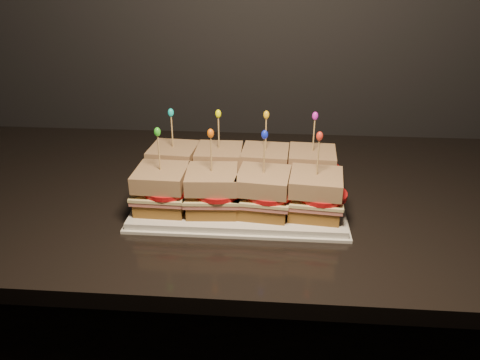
{
  "coord_description": "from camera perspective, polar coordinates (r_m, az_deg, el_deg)",
  "views": [
    {
      "loc": [
        -0.34,
        0.72,
        1.33
      ],
      "look_at": [
        -0.4,
        1.57,
        0.92
      ],
      "focal_mm": 35.0,
      "sensor_mm": 36.0,
      "label": 1
    }
  ],
  "objects": [
    {
      "name": "sandwich_5_ham",
      "position": [
        0.89,
        -3.39,
        -1.91
      ],
      "size": [
        0.11,
        0.11,
        0.01
      ],
      "primitive_type": "cube",
      "rotation": [
        0.0,
        0.0,
        0.06
      ],
      "color": "#B6675E",
      "rests_on": "sandwich_5_bread_bot"
    },
    {
      "name": "sandwich_3_tomato",
      "position": [
        0.99,
        9.42,
        1.39
      ],
      "size": [
        0.09,
        0.09,
        0.01
      ],
      "primitive_type": "cylinder",
      "color": "red",
      "rests_on": "sandwich_3_cheese"
    },
    {
      "name": "sandwich_4_cheese",
      "position": [
        0.91,
        -9.48,
        -1.28
      ],
      "size": [
        0.11,
        0.1,
        0.01
      ],
      "primitive_type": "cube",
      "rotation": [
        0.0,
        0.0,
        -0.03
      ],
      "color": "beige",
      "rests_on": "sandwich_4_ham"
    },
    {
      "name": "sandwich_5_frill",
      "position": [
        0.84,
        -3.61,
        5.71
      ],
      "size": [
        0.01,
        0.01,
        0.02
      ],
      "primitive_type": "ellipsoid",
      "color": "#F86309",
      "rests_on": "sandwich_5_pick"
    },
    {
      "name": "sandwich_6_cheese",
      "position": [
        0.88,
        2.85,
        -1.74
      ],
      "size": [
        0.11,
        0.11,
        0.01
      ],
      "primitive_type": "cube",
      "rotation": [
        0.0,
        0.0,
        -0.11
      ],
      "color": "beige",
      "rests_on": "sandwich_6_ham"
    },
    {
      "name": "sandwich_7_tomato",
      "position": [
        0.88,
        9.96,
        -1.71
      ],
      "size": [
        0.09,
        0.09,
        0.01
      ],
      "primitive_type": "cylinder",
      "color": "red",
      "rests_on": "sandwich_7_cheese"
    },
    {
      "name": "sandwich_0_tomato",
      "position": [
        1.0,
        -7.43,
        1.92
      ],
      "size": [
        0.09,
        0.09,
        0.01
      ],
      "primitive_type": "cylinder",
      "color": "red",
      "rests_on": "sandwich_0_cheese"
    },
    {
      "name": "sandwich_4_ham",
      "position": [
        0.91,
        -9.45,
        -1.68
      ],
      "size": [
        0.11,
        0.1,
        0.01
      ],
      "primitive_type": "cube",
      "rotation": [
        0.0,
        0.0,
        -0.03
      ],
      "color": "#B6675E",
      "rests_on": "sandwich_4_bread_bot"
    },
    {
      "name": "sandwich_0_bread_top",
      "position": [
        1.0,
        -8.1,
        3.16
      ],
      "size": [
        0.1,
        0.1,
        0.03
      ],
      "primitive_type": "cube",
      "rotation": [
        0.0,
        0.0,
        -0.07
      ],
      "color": "brown",
      "rests_on": "sandwich_0_tomato"
    },
    {
      "name": "sandwich_7_ham",
      "position": [
        0.89,
        9.1,
        -2.34
      ],
      "size": [
        0.11,
        0.11,
        0.01
      ],
      "primitive_type": "cube",
      "rotation": [
        0.0,
        0.0,
        -0.1
      ],
      "color": "#B6675E",
      "rests_on": "sandwich_7_bread_bot"
    },
    {
      "name": "sandwich_6_tomato",
      "position": [
        0.88,
        3.63,
        -1.51
      ],
      "size": [
        0.09,
        0.09,
        0.01
      ],
      "primitive_type": "cylinder",
      "color": "red",
      "rests_on": "sandwich_6_cheese"
    },
    {
      "name": "sandwich_2_bread_top",
      "position": [
        0.98,
        3.1,
        2.86
      ],
      "size": [
        0.1,
        0.1,
        0.03
      ],
      "primitive_type": "cube",
      "rotation": [
        0.0,
        0.0,
        -0.06
      ],
      "color": "brown",
      "rests_on": "sandwich_2_tomato"
    },
    {
      "name": "sandwich_6_frill",
      "position": [
        0.84,
        3.03,
        5.54
      ],
      "size": [
        0.01,
        0.01,
        0.02
      ],
      "primitive_type": "ellipsoid",
      "color": "#1426E0",
      "rests_on": "sandwich_6_pick"
    },
    {
      "name": "cabinet",
      "position": [
        1.29,
        0.93,
        -19.17
      ],
      "size": [
        2.57,
        0.7,
        0.83
      ],
      "primitive_type": "cube",
      "color": "black",
      "rests_on": "ground"
    },
    {
      "name": "sandwich_4_bread_top",
      "position": [
        0.9,
        -9.61,
        0.32
      ],
      "size": [
        0.1,
        0.1,
        0.03
      ],
      "primitive_type": "cube",
      "rotation": [
        0.0,
        0.0,
        -0.03
      ],
      "color": "brown",
      "rests_on": "sandwich_4_tomato"
    },
    {
      "name": "sandwich_7_bread_bot",
      "position": [
        0.9,
        9.02,
        -3.29
      ],
      "size": [
        0.1,
        0.1,
        0.03
      ],
      "primitive_type": "cube",
      "rotation": [
        0.0,
        0.0,
        -0.1
      ],
      "color": "brown",
      "rests_on": "platter"
    },
    {
      "name": "sandwich_1_ham",
      "position": [
        1.0,
        -2.52,
        1.16
      ],
      "size": [
        0.1,
        0.1,
        0.01
      ],
      "primitive_type": "cube",
      "rotation": [
        0.0,
        0.0,
        0.01
      ],
      "color": "#B6675E",
      "rests_on": "sandwich_1_bread_bot"
    },
    {
      "name": "sandwich_6_pick",
      "position": [
        0.85,
        2.96,
        2.7
      ],
      "size": [
        0.0,
        0.0,
        0.09
      ],
      "primitive_type": "cylinder",
      "color": "tan",
      "rests_on": "sandwich_6_bread_top"
    },
    {
      "name": "sandwich_0_bread_bot",
      "position": [
        1.02,
        -7.92,
        0.46
      ],
      "size": [
        0.1,
        0.1,
        0.03
      ],
      "primitive_type": "cube",
      "rotation": [
        0.0,
        0.0,
        -0.07
      ],
      "color": "brown",
      "rests_on": "platter"
    },
    {
      "name": "sandwich_1_bread_top",
      "position": [
        0.98,
        -2.56,
        3.03
      ],
      "size": [
        0.1,
        0.1,
        0.03
      ],
      "primitive_type": "cube",
      "rotation": [
        0.0,
        0.0,
        0.01
      ],
      "color": "brown",
      "rests_on": "sandwich_1_tomato"
    },
    {
      "name": "sandwich_3_frill",
      "position": [
        0.95,
        9.15,
        7.73
      ],
      "size": [
        0.01,
        0.01,
        0.02
      ],
      "primitive_type": "ellipsoid",
      "color": "#D421C8",
      "rests_on": "sandwich_3_pick"
    },
    {
      "name": "sandwich_5_tomato",
      "position": [
        0.88,
        -2.69,
        -1.29
      ],
      "size": [
        0.09,
        0.09,
        0.01
      ],
      "primitive_type": "cylinder",
      "color": "red",
      "rests_on": "sandwich_5_cheese"
    },
    {
      "name": "sandwich_4_bread_bot",
      "position": [
        0.92,
        -9.37,
        -2.61
      ],
      "size": [
        0.1,
        0.1,
        0.03
      ],
      "primitive_type": "cube",
      "rotation": [
        0.0,
        0.0,
        -0.03
      ],
      "color": "brown",
      "rests_on": "platter"
    },
    {
      "name": "sandwich_1_cheese",
      "position": [
        1.0,
        -2.53,
        1.53
      ],
      "size": [
        0.11,
        0.1,
        0.01
      ],
      "primitive_type": "cube",
      "rotation": [
        0.0,
        0.0,
        0.01
      ],
      "color": "beige",
      "rests_on": "sandwich_1_ham"
    },
    {
      "name": "sandwich_2_ham",
      "position": [
        0.99,
        3.05,
        0.98
      ],
      "size": [
        0.11,
        0.1,
        0.01
      ],
      "primitive_type": "cube",
      "rotation": [
        0.0,
        0.0,
        -0.06
      ],
      "color": "#B6675E",
      "rests_on": "sandwich_2_bread_bot"
    },
    {
      "name": "sandwich_0_ham",
      "position": [
        1.01,
        -7.98,
        1.33
      ],
      "size": [
        0.11,
        0.11,
        0.01
      ],
      "primitive_type": "cube",
      "rotation": [
        0.0,
        0.0,
        -0.07
      ],
      "color": "#B6675E",
      "rests_on": "sandwich_0_bread_bot"
    },
    {
      "name": "sandwich_5_bread_bot",
      "position": [
        0.9,
        -3.36,
        -2.87
      ],
      "size": [
        0.1,
        0.1,
        0.03
      ],
      "primitive_type": "cube",
      "rotation": [
        0.0,
        0.0,
        0.06
      ],
      "color": "brown",
      "rests_on": "platter"
    },
    {
      "name": "sandwich_4_frill",
      "position": [
        0.86,
        -10.05,
        5.81
      ],
      "size": [
        0.01,
        0.01,
        0.02
      ],
      "primitive_type": "ellipsoid",
      "color": "green",
      "rests_on": "sandwich_4_pick"
    },
    {
      "name": "sandwich_3_bread_top",
      "position": [
        0.98,
        8.78,
        2.66
      ],
      "size": [
        0.1,
        0.1,
        0.03
      ],
      "primitive_type": "cube",
      "rotation": [
        0.0,
        0.0,
        -0.06
      ],
      "color": "brown",
      "rests_on": "sandwich_3_tomato"
    },
    {
      "name": "sandwich_3_bread_bot",
      "position": [
        1.0,
        8.59,
        -0.08
      ],
      "size": [
        0.1,
        0.1,
        0.03
      ],
      "primitive_type": "cube",
      "rotation": [
        0.0,
        0.0,
        -0.06
      ],
      "color": "brown",
      "rests_on": "platter"
    },
    {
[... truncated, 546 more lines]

